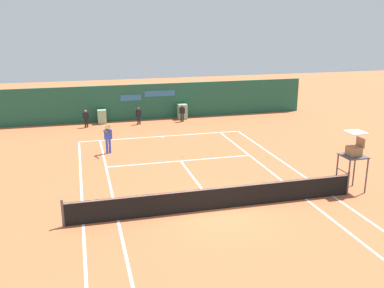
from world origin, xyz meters
The scene contains 11 objects.
ground_plane centered at (0.00, 0.58, 0.00)m, with size 80.00×80.00×0.01m.
tennis_net centered at (0.00, 0.00, 0.51)m, with size 12.10×0.10×1.07m.
sponsor_back_wall centered at (-0.01, 16.97, 1.30)m, with size 25.00×1.02×2.69m.
umpire_chair centered at (6.43, 0.40, 1.76)m, with size 1.00×1.00×2.72m.
player_on_baseline centered at (-3.67, 8.81, 0.99)m, with size 0.51×0.84×1.87m.
ball_kid_centre_post centered at (-0.99, 15.46, 0.73)m, with size 0.42×0.18×1.26m.
ball_kid_left_post centered at (2.26, 15.46, 0.73)m, with size 0.42×0.20×1.28m.
ball_kid_right_post centered at (-4.72, 15.46, 0.73)m, with size 0.42×0.20×1.27m.
tennis_ball_by_sideline centered at (4.85, 5.75, 0.03)m, with size 0.07×0.07×0.07m, color #CCE033.
tennis_ball_near_service_line centered at (0.27, 7.13, 0.03)m, with size 0.07×0.07×0.07m, color #CCE033.
tennis_ball_mid_court centered at (4.62, 10.99, 0.03)m, with size 0.07×0.07×0.07m, color #CCE033.
Camera 1 is at (-5.13, -15.45, 7.48)m, focal length 40.72 mm.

